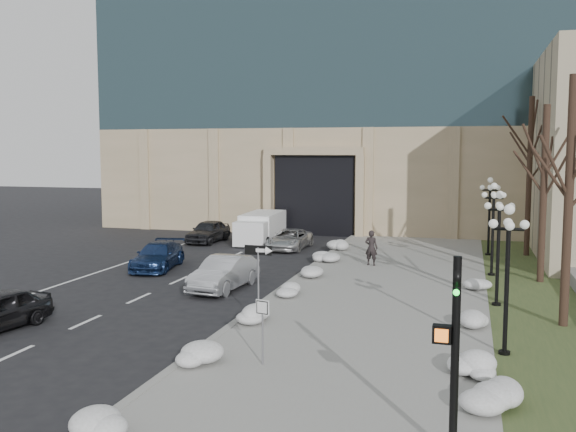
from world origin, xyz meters
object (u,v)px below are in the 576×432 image
(lamppost_b, at_px, (499,233))
(lamppost_d, at_px, (490,206))
(box_truck, at_px, (261,228))
(lamppost_a, at_px, (508,259))
(car_b, at_px, (224,273))
(traffic_signal, at_px, (453,362))
(lamppost_c, at_px, (493,217))
(car_e, at_px, (208,231))
(car_d, at_px, (290,239))
(car_c, at_px, (158,256))
(pedestrian, at_px, (371,248))
(keep_sign, at_px, (262,318))
(one_way_sign, at_px, (263,260))

(lamppost_b, distance_m, lamppost_d, 13.00)
(box_truck, relative_size, lamppost_a, 1.34)
(car_b, height_order, traffic_signal, traffic_signal)
(box_truck, relative_size, lamppost_b, 1.34)
(lamppost_c, bearing_deg, box_truck, 150.34)
(car_e, xyz_separation_m, traffic_signal, (17.12, -27.83, 1.36))
(lamppost_d, bearing_deg, car_d, -177.64)
(car_b, height_order, lamppost_a, lamppost_a)
(car_c, xyz_separation_m, box_truck, (2.17, 11.10, 0.26))
(pedestrian, bearing_deg, keep_sign, 97.58)
(car_b, height_order, lamppost_b, lamppost_b)
(car_c, distance_m, lamppost_d, 19.59)
(lamppost_c, bearing_deg, pedestrian, 170.73)
(car_d, bearing_deg, lamppost_a, -55.96)
(pedestrian, xyz_separation_m, one_way_sign, (-2.12, -12.49, 1.33))
(car_b, height_order, box_truck, box_truck)
(keep_sign, bearing_deg, car_d, 117.91)
(box_truck, xyz_separation_m, lamppost_b, (15.05, -15.07, 2.11))
(one_way_sign, relative_size, traffic_signal, 0.68)
(car_c, bearing_deg, car_d, 50.35)
(lamppost_b, bearing_deg, car_e, 142.99)
(traffic_signal, bearing_deg, one_way_sign, 130.67)
(lamppost_a, distance_m, lamppost_b, 6.50)
(keep_sign, xyz_separation_m, lamppost_a, (6.87, 3.03, 1.56))
(keep_sign, distance_m, traffic_signal, 7.01)
(car_c, height_order, car_d, car_c)
(car_b, relative_size, lamppost_c, 0.98)
(box_truck, relative_size, one_way_sign, 2.18)
(car_e, relative_size, keep_sign, 2.20)
(lamppost_b, bearing_deg, keep_sign, -125.81)
(one_way_sign, relative_size, keep_sign, 1.42)
(car_d, bearing_deg, one_way_sign, -76.20)
(car_d, distance_m, lamppost_b, 17.66)
(car_d, bearing_deg, keep_sign, -75.06)
(car_b, relative_size, box_truck, 0.73)
(one_way_sign, bearing_deg, pedestrian, 81.40)
(car_e, bearing_deg, car_d, -11.47)
(pedestrian, xyz_separation_m, lamppost_d, (6.23, 5.48, 1.99))
(one_way_sign, height_order, traffic_signal, traffic_signal)
(car_e, distance_m, keep_sign, 26.23)
(one_way_sign, bearing_deg, box_truck, 109.51)
(box_truck, xyz_separation_m, keep_sign, (8.17, -24.60, 0.55))
(lamppost_a, xyz_separation_m, lamppost_d, (0.00, 19.50, 0.00))
(car_d, xyz_separation_m, pedestrian, (6.01, -4.98, 0.44))
(lamppost_a, bearing_deg, car_b, 150.88)
(box_truck, bearing_deg, traffic_signal, -67.72)
(keep_sign, height_order, lamppost_c, lamppost_c)
(lamppost_a, bearing_deg, keep_sign, -156.23)
(keep_sign, distance_m, lamppost_c, 17.51)
(car_c, bearing_deg, traffic_signal, -57.81)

